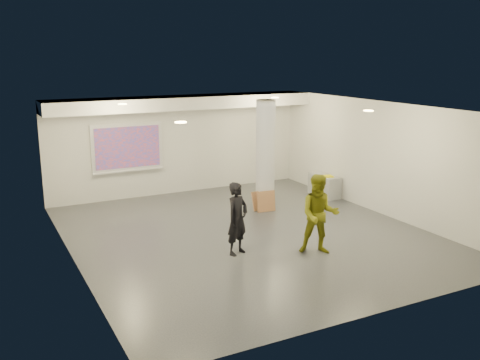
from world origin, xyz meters
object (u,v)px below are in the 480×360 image
projection_screen (127,148)px  man (319,214)px  column (265,155)px  credenza (324,185)px  woman (237,219)px

projection_screen → man: size_ratio=1.21×
column → credenza: size_ratio=2.70×
column → man: column is taller
credenza → woman: (-4.50, -3.06, 0.46)m
projection_screen → woman: bearing=-81.5°
credenza → projection_screen: bearing=156.6°
credenza → man: 4.85m
column → projection_screen: column is taller
column → woman: size_ratio=1.91×
column → projection_screen: (-3.10, 2.65, 0.03)m
column → projection_screen: 4.08m
projection_screen → credenza: projection_screen is taller
column → woman: column is taller
projection_screen → man: bearing=-69.0°
column → credenza: bearing=6.7°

